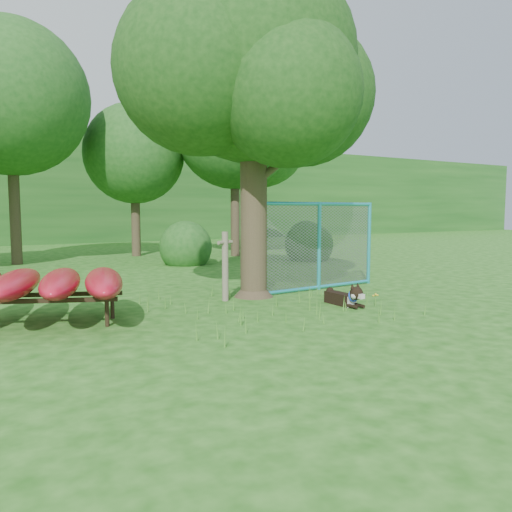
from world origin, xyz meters
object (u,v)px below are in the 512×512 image
kayak_rack (39,283)px  fence_section (319,246)px  husky_dog (346,297)px  oak_tree (251,72)px

kayak_rack → fence_section: 6.20m
kayak_rack → husky_dog: bearing=8.7°
husky_dog → fence_section: fence_section is taller
husky_dog → fence_section: (0.79, 1.88, 0.86)m
kayak_rack → husky_dog: size_ratio=3.08×
husky_dog → fence_section: size_ratio=0.32×
oak_tree → husky_dog: 5.05m
kayak_rack → husky_dog: (5.37, -1.32, -0.51)m
oak_tree → fence_section: size_ratio=2.02×
oak_tree → kayak_rack: size_ratio=2.08×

